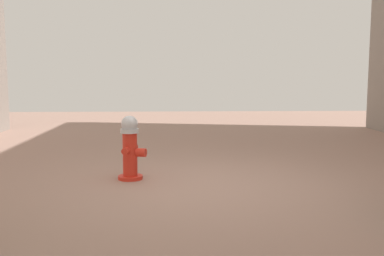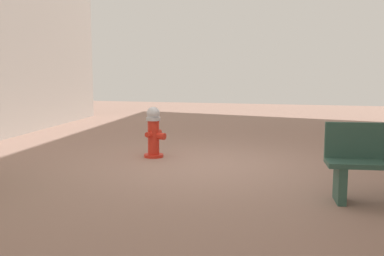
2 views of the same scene
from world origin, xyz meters
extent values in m
plane|color=#9E7A6B|center=(0.00, 0.00, 0.00)|extent=(23.40, 23.40, 0.00)
cylinder|color=red|center=(1.07, -0.48, 0.03)|extent=(0.35, 0.35, 0.05)
cylinder|color=red|center=(1.07, -0.48, 0.35)|extent=(0.20, 0.20, 0.61)
cylinder|color=silver|center=(1.07, -0.48, 0.69)|extent=(0.25, 0.25, 0.06)
sphere|color=silver|center=(1.07, -0.48, 0.78)|extent=(0.23, 0.23, 0.23)
cylinder|color=red|center=(1.03, -0.63, 0.43)|extent=(0.12, 0.15, 0.09)
cylinder|color=red|center=(1.11, -0.34, 0.43)|extent=(0.12, 0.15, 0.09)
cylinder|color=red|center=(0.92, -0.44, 0.39)|extent=(0.17, 0.15, 0.12)
camera|label=1|loc=(0.46, 5.73, 1.48)|focal=41.99mm
camera|label=2|loc=(-1.38, 7.46, 1.68)|focal=44.28mm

